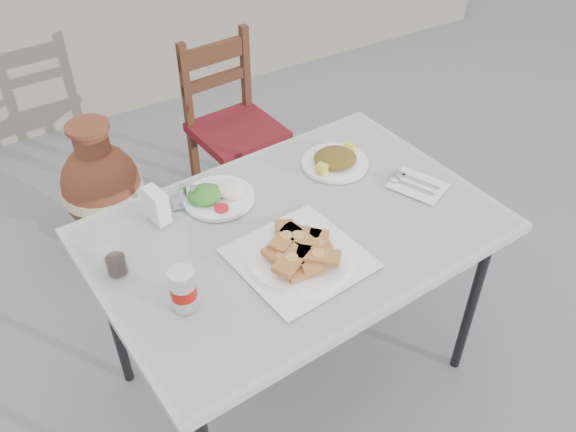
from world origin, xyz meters
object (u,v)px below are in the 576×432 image
cafe_table (295,238)px  soda_can (183,289)px  pide_plate (299,250)px  napkin_holder (156,205)px  chair (233,126)px  cola_glass (116,261)px  terracotta_urn (103,189)px  salad_chopped_plate (335,160)px  condiment_caddy (186,197)px  salad_rice_plate (218,195)px

cafe_table → soda_can: bearing=-163.1°
pide_plate → napkin_holder: (-0.30, 0.40, 0.02)m
chair → cola_glass: bearing=-135.7°
soda_can → terracotta_urn: size_ratio=0.20×
salad_chopped_plate → cafe_table: bearing=-144.6°
terracotta_urn → pide_plate: bearing=-77.3°
salad_chopped_plate → terracotta_urn: size_ratio=0.37×
soda_can → terracotta_urn: 1.41m
cafe_table → condiment_caddy: size_ratio=11.95×
salad_rice_plate → chair: chair is taller
cola_glass → salad_chopped_plate: bearing=7.9°
condiment_caddy → pide_plate: bearing=-66.6°
condiment_caddy → salad_chopped_plate: bearing=-7.8°
salad_rice_plate → cola_glass: cola_glass is taller
soda_can → salad_rice_plate: bearing=53.1°
salad_chopped_plate → condiment_caddy: bearing=172.2°
pide_plate → napkin_holder: bearing=126.9°
cola_glass → pide_plate: bearing=-25.1°
cola_glass → condiment_caddy: cola_glass is taller
salad_chopped_plate → cola_glass: size_ratio=2.64×
cafe_table → pide_plate: 0.18m
pide_plate → chair: bearing=72.6°
soda_can → chair: (0.77, 1.26, -0.39)m
salad_rice_plate → condiment_caddy: (-0.10, 0.04, 0.00)m
cafe_table → salad_rice_plate: size_ratio=5.49×
cafe_table → cola_glass: cola_glass is taller
cafe_table → salad_chopped_plate: bearing=35.4°
napkin_holder → chair: napkin_holder is taller
chair → soda_can: bearing=-126.4°
cafe_table → salad_rice_plate: salad_rice_plate is taller
condiment_caddy → terracotta_urn: (-0.11, 0.87, -0.50)m
cafe_table → napkin_holder: 0.46m
cola_glass → terracotta_urn: (0.20, 1.07, -0.52)m
cafe_table → chair: 1.20m
napkin_holder → terracotta_urn: bearing=79.2°
pide_plate → cola_glass: cola_glass is taller
cola_glass → napkin_holder: napkin_holder is taller
napkin_holder → cola_glass: bearing=-150.0°
pide_plate → cola_glass: bearing=154.9°
cola_glass → chair: 1.40m
cafe_table → cola_glass: size_ratio=14.43×
salad_chopped_plate → cola_glass: bearing=-172.1°
condiment_caddy → terracotta_urn: 1.01m
cafe_table → soda_can: (-0.44, -0.13, 0.12)m
napkin_holder → salad_rice_plate: bearing=-13.2°
terracotta_urn → cola_glass: bearing=-100.7°
chair → terracotta_urn: size_ratio=1.35×
terracotta_urn → condiment_caddy: bearing=-83.0°
cola_glass → terracotta_urn: cola_glass is taller
condiment_caddy → chair: bearing=55.1°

